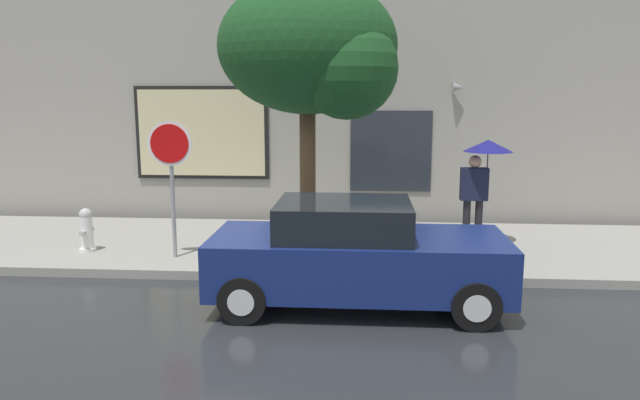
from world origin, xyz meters
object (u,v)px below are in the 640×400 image
parked_car (356,255)px  pedestrian_with_umbrella (483,164)px  stop_sign (171,162)px  fire_hydrant (87,230)px  street_tree (315,52)px

parked_car → pedestrian_with_umbrella: bearing=52.8°
pedestrian_with_umbrella → stop_sign: 5.62m
fire_hydrant → street_tree: bearing=-3.5°
fire_hydrant → stop_sign: (1.71, -0.30, 1.28)m
pedestrian_with_umbrella → parked_car: bearing=-127.2°
street_tree → fire_hydrant: bearing=176.5°
pedestrian_with_umbrella → stop_sign: stop_sign is taller
stop_sign → fire_hydrant: bearing=170.0°
fire_hydrant → pedestrian_with_umbrella: pedestrian_with_umbrella is taller
parked_car → street_tree: bearing=111.6°
fire_hydrant → street_tree: 5.20m
parked_car → stop_sign: bearing=151.1°
fire_hydrant → street_tree: (4.17, -0.26, 3.10)m
pedestrian_with_umbrella → street_tree: street_tree is taller
fire_hydrant → stop_sign: stop_sign is taller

